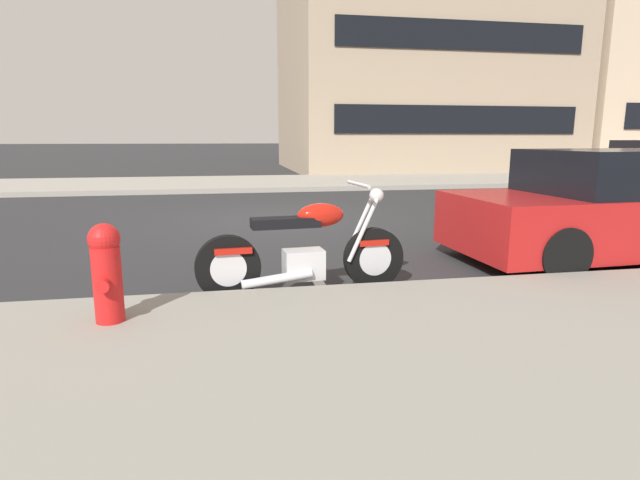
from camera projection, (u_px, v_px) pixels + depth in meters
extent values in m
plane|color=#28282B|center=(277.00, 219.00, 9.94)|extent=(260.00, 260.00, 0.00)
cube|color=gray|center=(574.00, 178.00, 19.28)|extent=(120.00, 5.00, 0.14)
cube|color=silver|center=(317.00, 279.00, 5.73)|extent=(0.12, 2.20, 0.01)
cylinder|color=black|center=(373.00, 258.00, 5.37)|extent=(0.65, 0.16, 0.64)
cylinder|color=silver|center=(373.00, 258.00, 5.37)|extent=(0.36, 0.15, 0.35)
cylinder|color=black|center=(228.00, 268.00, 4.98)|extent=(0.65, 0.16, 0.64)
cylinder|color=silver|center=(228.00, 268.00, 4.98)|extent=(0.36, 0.15, 0.35)
cube|color=silver|center=(303.00, 264.00, 5.18)|extent=(0.42, 0.29, 0.30)
cube|color=black|center=(286.00, 222.00, 5.05)|extent=(0.70, 0.28, 0.10)
ellipsoid|color=#B7190F|center=(321.00, 215.00, 5.13)|extent=(0.50, 0.28, 0.24)
cube|color=#B7190F|center=(233.00, 250.00, 4.96)|extent=(0.37, 0.21, 0.06)
cube|color=#B7190F|center=(372.00, 242.00, 5.34)|extent=(0.33, 0.19, 0.06)
cylinder|color=silver|center=(358.00, 228.00, 5.34)|extent=(0.34, 0.07, 0.65)
cylinder|color=silver|center=(363.00, 230.00, 5.21)|extent=(0.34, 0.07, 0.65)
cylinder|color=silver|center=(358.00, 184.00, 5.17)|extent=(0.09, 0.62, 0.04)
sphere|color=silver|center=(377.00, 195.00, 5.25)|extent=(0.15, 0.15, 0.15)
cylinder|color=silver|center=(277.00, 279.00, 4.99)|extent=(0.71, 0.15, 0.16)
cube|color=#AD1919|center=(614.00, 220.00, 6.62)|extent=(4.27, 1.96, 0.70)
cube|color=black|center=(621.00, 172.00, 6.50)|extent=(2.19, 1.73, 0.55)
cylinder|color=black|center=(484.00, 229.00, 7.13)|extent=(0.63, 0.25, 0.62)
cylinder|color=black|center=(562.00, 254.00, 5.58)|extent=(0.63, 0.25, 0.62)
cylinder|color=black|center=(598.00, 176.00, 16.83)|extent=(0.63, 0.26, 0.62)
cylinder|color=red|center=(108.00, 284.00, 3.98)|extent=(0.22, 0.22, 0.60)
sphere|color=red|center=(104.00, 239.00, 3.91)|extent=(0.24, 0.24, 0.24)
cylinder|color=red|center=(111.00, 276.00, 4.11)|extent=(0.10, 0.08, 0.10)
cylinder|color=red|center=(103.00, 286.00, 3.84)|extent=(0.10, 0.08, 0.10)
cube|color=tan|center=(413.00, 63.00, 25.15)|extent=(12.19, 11.01, 10.28)
cube|color=black|center=(460.00, 120.00, 20.38)|extent=(10.24, 0.06, 1.10)
cube|color=black|center=(464.00, 35.00, 19.75)|extent=(10.24, 0.06, 1.10)
cube|color=beige|center=(638.00, 62.00, 27.88)|extent=(13.28, 11.99, 11.19)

